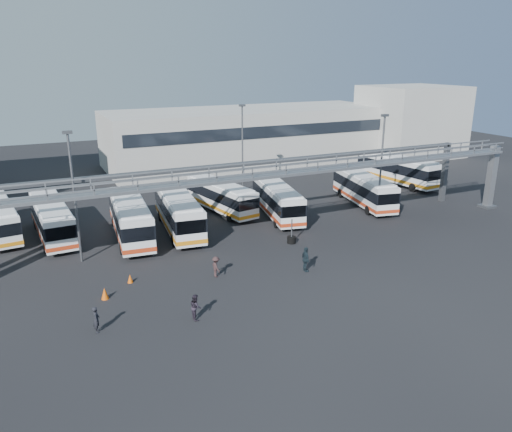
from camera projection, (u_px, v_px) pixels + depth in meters
name	position (u px, v px, depth m)	size (l,w,h in m)	color
ground	(310.00, 263.00, 38.74)	(140.00, 140.00, 0.00)	black
gantry	(276.00, 178.00, 42.13)	(51.40, 5.15, 7.10)	gray
warehouse	(248.00, 136.00, 75.15)	(42.00, 14.00, 8.00)	#9E9E99
building_right	(411.00, 121.00, 80.11)	(14.00, 12.00, 11.00)	#B2B2AD
light_pole_left	(74.00, 191.00, 37.38)	(0.70, 0.35, 10.21)	#4C4F54
light_pole_mid	(381.00, 161.00, 47.92)	(0.70, 0.35, 10.21)	#4C4F54
light_pole_back	(242.00, 144.00, 57.58)	(0.70, 0.35, 10.21)	#4C4F54
bus_1	(52.00, 219.00, 43.67)	(3.16, 10.86, 3.26)	silver
bus_2	(130.00, 217.00, 43.64)	(3.67, 11.68, 3.49)	silver
bus_3	(179.00, 211.00, 45.38)	(3.84, 11.61, 3.46)	silver
bus_4	(221.00, 196.00, 51.13)	(4.12, 10.52, 3.12)	silver
bus_5	(277.00, 199.00, 49.65)	(4.49, 10.91, 3.23)	silver
bus_7	(364.00, 189.00, 53.52)	(4.53, 11.11, 3.29)	silver
bus_9	(398.00, 169.00, 62.40)	(3.97, 11.83, 3.53)	silver
pedestrian_a	(96.00, 319.00, 28.83)	(0.59, 0.38, 1.61)	black
pedestrian_b	(196.00, 307.00, 30.29)	(0.79, 0.62, 1.63)	black
pedestrian_c	(216.00, 267.00, 36.15)	(1.01, 0.58, 1.56)	#322122
pedestrian_d	(306.00, 259.00, 37.01)	(1.13, 0.47, 1.92)	#19252D
cone_left	(105.00, 293.00, 32.92)	(0.50, 0.50, 0.79)	#D2520B
cone_right	(130.00, 278.00, 35.34)	(0.40, 0.40, 0.64)	#D2520B
tire_stack	(292.00, 239.00, 42.86)	(0.75, 0.75, 2.16)	black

